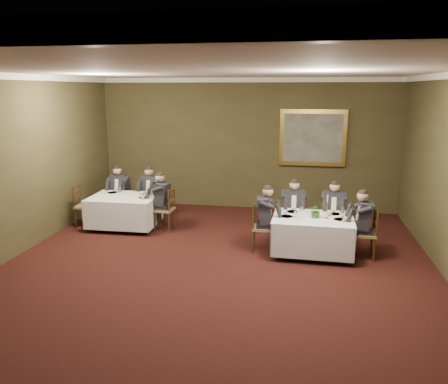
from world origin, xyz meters
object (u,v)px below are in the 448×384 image
(table_main, at_px, (312,232))
(chair_main_backleft, at_px, (292,227))
(chair_main_backright, at_px, (332,229))
(diner_sec_backleft, at_px, (120,198))
(chair_main_endleft, at_px, (262,237))
(painting, at_px, (313,138))
(chair_sec_backright, at_px, (152,208))
(table_second, at_px, (124,209))
(candlestick, at_px, (327,209))
(diner_main_backleft, at_px, (293,217))
(chair_main_endright, at_px, (364,244))
(diner_main_endright, at_px, (364,233))
(diner_main_backright, at_px, (333,219))
(chair_sec_backleft, at_px, (121,207))
(diner_sec_backright, at_px, (152,199))
(diner_sec_endright, at_px, (164,208))
(chair_sec_endleft, at_px, (86,214))
(centerpiece, at_px, (316,210))
(diner_main_endleft, at_px, (263,226))
(chair_sec_endright, at_px, (165,218))

(table_main, bearing_deg, chair_main_backleft, 116.20)
(chair_main_backright, height_order, diner_sec_backleft, diner_sec_backleft)
(chair_main_endleft, bearing_deg, painting, 159.03)
(chair_main_backleft, bearing_deg, chair_sec_backright, -19.00)
(table_second, bearing_deg, candlestick, -12.09)
(diner_main_backleft, distance_m, candlestick, 1.14)
(chair_main_endright, bearing_deg, diner_main_endright, 90.00)
(diner_main_backright, distance_m, chair_sec_backleft, 5.29)
(diner_main_backright, height_order, chair_sec_backright, diner_main_backright)
(diner_main_endright, xyz_separation_m, chair_sec_backright, (-4.91, 1.79, -0.23))
(chair_sec_backleft, relative_size, diner_sec_backleft, 0.74)
(chair_main_endleft, xyz_separation_m, candlestick, (1.25, -0.05, 0.66))
(candlestick, bearing_deg, chair_sec_backleft, 160.55)
(table_main, xyz_separation_m, diner_sec_backright, (-3.93, 1.75, 0.06))
(diner_main_backleft, bearing_deg, painting, -103.36)
(table_second, height_order, painting, painting)
(diner_sec_backright, bearing_deg, candlestick, 169.53)
(diner_sec_endright, xyz_separation_m, candlestick, (3.62, -1.00, 0.43))
(chair_main_endleft, bearing_deg, diner_sec_backright, -124.21)
(diner_sec_backright, relative_size, chair_sec_endleft, 1.35)
(table_second, xyz_separation_m, chair_sec_backright, (0.40, 0.81, -0.17))
(chair_main_endleft, height_order, chair_main_endright, same)
(centerpiece, bearing_deg, diner_sec_backleft, 159.98)
(chair_main_endleft, bearing_deg, diner_sec_endright, -115.67)
(chair_main_endright, distance_m, diner_sec_backleft, 6.02)
(diner_main_endleft, bearing_deg, chair_main_backleft, 140.07)
(table_main, bearing_deg, chair_main_endleft, 178.64)
(diner_sec_backleft, bearing_deg, diner_main_endright, 168.39)
(table_second, height_order, chair_sec_backright, chair_sec_backright)
(chair_sec_endleft, bearing_deg, diner_sec_endright, 88.30)
(chair_main_backright, height_order, chair_sec_endright, same)
(diner_main_backleft, xyz_separation_m, chair_main_endright, (1.39, -0.83, -0.23))
(chair_main_endright, bearing_deg, diner_sec_endright, 77.58)
(chair_main_backleft, distance_m, chair_sec_endright, 2.95)
(table_second, xyz_separation_m, painting, (4.33, 2.26, 1.52))
(chair_sec_backright, relative_size, centerpiece, 3.34)
(diner_main_backright, height_order, chair_sec_endleft, diner_main_backright)
(chair_sec_endleft, bearing_deg, candlestick, 77.37)
(diner_sec_backright, distance_m, diner_sec_endright, 0.96)
(table_second, height_order, diner_sec_backright, diner_sec_backright)
(chair_main_backleft, relative_size, chair_main_endright, 1.00)
(diner_main_backright, bearing_deg, painting, -75.65)
(chair_main_endleft, xyz_separation_m, chair_main_endright, (1.98, -0.05, 0.00))
(chair_sec_backright, bearing_deg, diner_main_endright, 172.50)
(diner_sec_backright, xyz_separation_m, diner_sec_endright, (0.57, -0.78, 0.00))
(chair_sec_backright, distance_m, diner_sec_backright, 0.23)
(diner_main_backleft, distance_m, chair_main_endright, 1.64)
(table_second, bearing_deg, painting, 27.59)
(diner_main_backleft, distance_m, diner_main_endright, 1.61)
(table_main, bearing_deg, chair_sec_backleft, 159.84)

